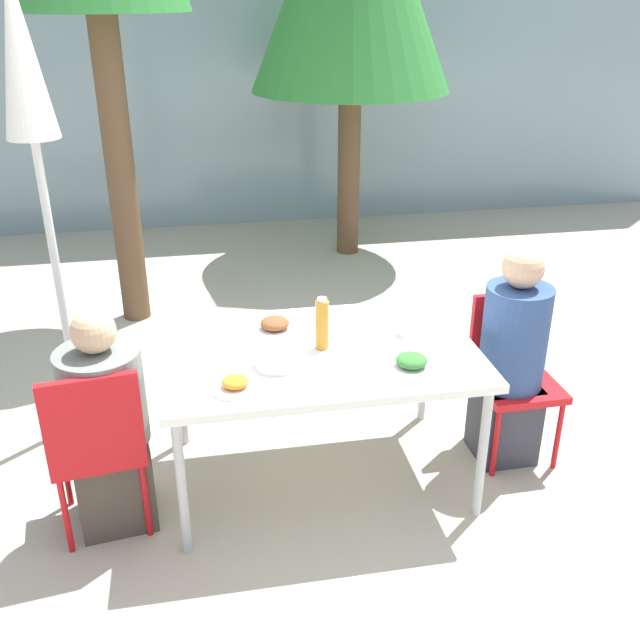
{
  "coord_description": "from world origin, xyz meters",
  "views": [
    {
      "loc": [
        -0.54,
        -2.92,
        2.26
      ],
      "look_at": [
        0.0,
        0.0,
        0.88
      ],
      "focal_mm": 40.0,
      "sensor_mm": 36.0,
      "label": 1
    }
  ],
  "objects_px": {
    "chair_left": "(97,440)",
    "closed_umbrella": "(30,113)",
    "person_right": "(511,363)",
    "bottle": "(322,324)",
    "person_left": "(108,428)",
    "drinking_cup": "(403,325)",
    "chair_right": "(512,364)",
    "salad_bowl": "(277,360)"
  },
  "relations": [
    {
      "from": "chair_left",
      "to": "closed_umbrella",
      "type": "height_order",
      "value": "closed_umbrella"
    },
    {
      "from": "person_right",
      "to": "bottle",
      "type": "relative_size",
      "value": 4.54
    },
    {
      "from": "person_right",
      "to": "closed_umbrella",
      "type": "height_order",
      "value": "closed_umbrella"
    },
    {
      "from": "person_right",
      "to": "bottle",
      "type": "height_order",
      "value": "person_right"
    },
    {
      "from": "chair_left",
      "to": "person_right",
      "type": "xyz_separation_m",
      "value": [
        2.01,
        0.23,
        0.06
      ]
    },
    {
      "from": "person_left",
      "to": "drinking_cup",
      "type": "distance_m",
      "value": 1.45
    },
    {
      "from": "closed_umbrella",
      "to": "chair_left",
      "type": "bearing_deg",
      "value": -76.07
    },
    {
      "from": "person_right",
      "to": "closed_umbrella",
      "type": "bearing_deg",
      "value": -18.36
    },
    {
      "from": "person_right",
      "to": "chair_left",
      "type": "bearing_deg",
      "value": 5.87
    },
    {
      "from": "person_left",
      "to": "chair_right",
      "type": "height_order",
      "value": "person_left"
    },
    {
      "from": "person_left",
      "to": "chair_right",
      "type": "distance_m",
      "value": 2.03
    },
    {
      "from": "chair_right",
      "to": "closed_umbrella",
      "type": "distance_m",
      "value": 2.68
    },
    {
      "from": "person_left",
      "to": "person_right",
      "type": "height_order",
      "value": "person_right"
    },
    {
      "from": "drinking_cup",
      "to": "salad_bowl",
      "type": "distance_m",
      "value": 0.68
    },
    {
      "from": "chair_right",
      "to": "person_left",
      "type": "bearing_deg",
      "value": 5.68
    },
    {
      "from": "bottle",
      "to": "salad_bowl",
      "type": "bearing_deg",
      "value": -148.79
    },
    {
      "from": "person_right",
      "to": "salad_bowl",
      "type": "xyz_separation_m",
      "value": [
        -1.21,
        -0.14,
        0.21
      ]
    },
    {
      "from": "bottle",
      "to": "drinking_cup",
      "type": "height_order",
      "value": "bottle"
    },
    {
      "from": "person_left",
      "to": "person_right",
      "type": "relative_size",
      "value": 0.92
    },
    {
      "from": "person_left",
      "to": "bottle",
      "type": "relative_size",
      "value": 4.16
    },
    {
      "from": "salad_bowl",
      "to": "drinking_cup",
      "type": "bearing_deg",
      "value": 17.78
    },
    {
      "from": "person_right",
      "to": "closed_umbrella",
      "type": "xyz_separation_m",
      "value": [
        -2.24,
        0.71,
        1.18
      ]
    },
    {
      "from": "chair_right",
      "to": "closed_umbrella",
      "type": "bearing_deg",
      "value": -16.14
    },
    {
      "from": "chair_right",
      "to": "person_right",
      "type": "height_order",
      "value": "person_right"
    },
    {
      "from": "person_left",
      "to": "salad_bowl",
      "type": "xyz_separation_m",
      "value": [
        0.76,
        0.0,
        0.27
      ]
    },
    {
      "from": "salad_bowl",
      "to": "chair_right",
      "type": "bearing_deg",
      "value": 10.21
    },
    {
      "from": "chair_left",
      "to": "drinking_cup",
      "type": "xyz_separation_m",
      "value": [
        1.45,
        0.3,
        0.28
      ]
    },
    {
      "from": "drinking_cup",
      "to": "person_left",
      "type": "bearing_deg",
      "value": -171.55
    },
    {
      "from": "person_right",
      "to": "chair_right",
      "type": "bearing_deg",
      "value": -121.85
    },
    {
      "from": "chair_left",
      "to": "drinking_cup",
      "type": "distance_m",
      "value": 1.5
    },
    {
      "from": "chair_right",
      "to": "salad_bowl",
      "type": "xyz_separation_m",
      "value": [
        -1.25,
        -0.23,
        0.27
      ]
    },
    {
      "from": "person_right",
      "to": "salad_bowl",
      "type": "bearing_deg",
      "value": 6.07
    },
    {
      "from": "person_right",
      "to": "drinking_cup",
      "type": "height_order",
      "value": "person_right"
    },
    {
      "from": "chair_left",
      "to": "bottle",
      "type": "relative_size",
      "value": 3.33
    },
    {
      "from": "closed_umbrella",
      "to": "salad_bowl",
      "type": "xyz_separation_m",
      "value": [
        1.04,
        -0.85,
        -0.97
      ]
    },
    {
      "from": "person_right",
      "to": "salad_bowl",
      "type": "relative_size",
      "value": 6.05
    },
    {
      "from": "bottle",
      "to": "salad_bowl",
      "type": "height_order",
      "value": "bottle"
    },
    {
      "from": "bottle",
      "to": "chair_left",
      "type": "bearing_deg",
      "value": -167.47
    },
    {
      "from": "closed_umbrella",
      "to": "salad_bowl",
      "type": "distance_m",
      "value": 1.66
    },
    {
      "from": "chair_left",
      "to": "bottle",
      "type": "height_order",
      "value": "bottle"
    },
    {
      "from": "bottle",
      "to": "closed_umbrella",
      "type": "bearing_deg",
      "value": 150.63
    },
    {
      "from": "chair_right",
      "to": "drinking_cup",
      "type": "xyz_separation_m",
      "value": [
        -0.61,
        -0.02,
        0.28
      ]
    }
  ]
}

